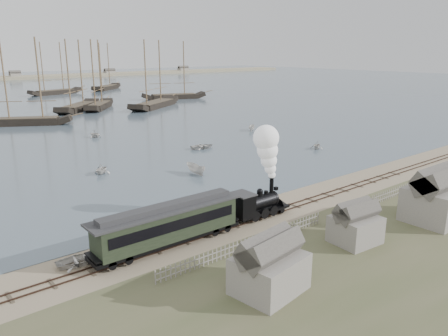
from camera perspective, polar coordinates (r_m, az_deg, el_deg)
ground at (r=48.13m, az=3.40°, el=-5.62°), size 600.00×600.00×0.00m
rail_track at (r=46.76m, az=5.06°, el=-6.24°), size 120.00×1.80×0.16m
picket_fence_west at (r=39.35m, az=3.29°, el=-10.57°), size 19.00×0.10×1.20m
picket_fence_east at (r=52.89m, az=19.12°, el=-4.52°), size 15.00×0.10×1.20m
shed_left at (r=33.40m, az=5.88°, el=-15.67°), size 5.00×4.00×4.10m
shed_mid at (r=42.35m, az=16.64°, el=-9.28°), size 4.00×3.50×3.60m
shed_right at (r=50.51m, az=25.68°, el=-6.15°), size 6.00×5.00×5.10m
locomotive at (r=45.70m, az=5.62°, el=-1.12°), size 7.47×2.79×9.31m
passenger_coach at (r=39.24m, az=-7.32°, el=-7.19°), size 14.57×2.81×3.54m
beached_dinghy at (r=38.58m, az=-18.43°, el=-11.31°), size 2.97×3.90×0.76m
rowboat_1 at (r=64.10m, az=-15.72°, el=-0.09°), size 3.59×3.68×1.48m
rowboat_2 at (r=61.62m, az=-3.74°, el=-0.15°), size 3.84×1.52×1.47m
rowboat_3 at (r=77.65m, az=-2.85°, el=2.87°), size 3.72×4.71×0.88m
rowboat_4 at (r=79.02m, az=12.05°, el=2.95°), size 3.13×3.30×1.37m
rowboat_5 at (r=95.08m, az=3.62°, el=5.24°), size 2.91×3.10×1.19m
rowboat_7 at (r=91.18m, az=-16.51°, el=4.31°), size 3.39×3.11×1.51m
schooner_2 at (r=110.99m, az=-24.70°, el=10.23°), size 18.95×13.35×20.00m
schooner_3 at (r=133.44m, az=-18.84°, el=11.42°), size 19.41×19.77×20.00m
schooner_4 at (r=135.09m, az=-9.17°, el=12.06°), size 24.54×19.38×20.00m
schooner_5 at (r=157.65m, az=-6.65°, el=12.58°), size 22.98×12.08×20.00m
schooner_8 at (r=185.07m, az=-21.43°, el=12.03°), size 21.61×9.09×20.00m
schooner_9 at (r=200.25m, az=-15.28°, el=12.70°), size 19.09×17.27×20.00m
schooner_10 at (r=134.73m, az=-16.26°, el=11.65°), size 15.45×17.91×20.00m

